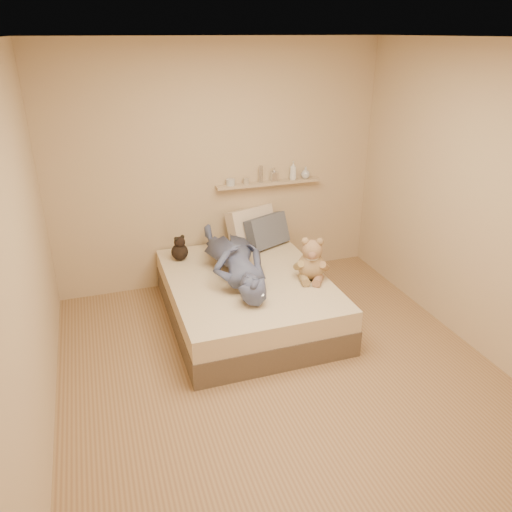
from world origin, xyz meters
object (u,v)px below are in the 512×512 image
object	(u,v)px
dark_plush	(180,249)
pillow_grey	(267,231)
bed	(247,298)
person	(235,259)
game_console	(254,293)
teddy_bear	(312,262)
pillow_cream	(251,226)
wall_shelf	(269,183)

from	to	relation	value
dark_plush	pillow_grey	distance (m)	1.00
bed	person	xyz separation A→B (m)	(-0.09, 0.10, 0.40)
game_console	bed	bearing A→B (deg)	78.66
bed	dark_plush	bearing A→B (deg)	130.70
teddy_bear	pillow_cream	size ratio (longest dim) A/B	0.79
person	game_console	bearing A→B (deg)	90.58
dark_plush	pillow_cream	xyz separation A→B (m)	(0.85, 0.21, 0.08)
bed	game_console	distance (m)	0.69
pillow_grey	bed	bearing A→B (deg)	-123.54
game_console	pillow_grey	size ratio (longest dim) A/B	0.36
person	pillow_cream	bearing A→B (deg)	-116.67
pillow_cream	bed	bearing A→B (deg)	-111.06
game_console	wall_shelf	xyz separation A→B (m)	(0.66, 1.48, 0.50)
bed	dark_plush	world-z (taller)	dark_plush
bed	pillow_grey	bearing A→B (deg)	56.46
pillow_grey	wall_shelf	size ratio (longest dim) A/B	0.42
teddy_bear	dark_plush	world-z (taller)	teddy_bear
pillow_cream	teddy_bear	bearing A→B (deg)	-76.28
game_console	person	size ratio (longest dim) A/B	0.12
dark_plush	pillow_cream	bearing A→B (deg)	13.71
teddy_bear	pillow_grey	size ratio (longest dim) A/B	0.87
bed	pillow_grey	size ratio (longest dim) A/B	3.80
teddy_bear	wall_shelf	bearing A→B (deg)	91.38
game_console	person	distance (m)	0.67
game_console	person	xyz separation A→B (m)	(0.02, 0.67, 0.03)
teddy_bear	dark_plush	distance (m)	1.40
pillow_cream	pillow_grey	size ratio (longest dim) A/B	1.10
teddy_bear	pillow_grey	world-z (taller)	teddy_bear
person	bed	bearing A→B (deg)	135.61
game_console	pillow_cream	xyz separation A→B (m)	(0.43, 1.40, 0.05)
pillow_cream	pillow_grey	bearing A→B (deg)	-45.49
bed	teddy_bear	world-z (taller)	teddy_bear
dark_plush	wall_shelf	world-z (taller)	wall_shelf
pillow_cream	wall_shelf	distance (m)	0.51
bed	pillow_cream	xyz separation A→B (m)	(0.32, 0.83, 0.43)
dark_plush	pillow_grey	size ratio (longest dim) A/B	0.54
game_console	pillow_grey	world-z (taller)	pillow_grey
teddy_bear	game_console	bearing A→B (deg)	-153.52
game_console	dark_plush	xyz separation A→B (m)	(-0.42, 1.19, -0.03)
teddy_bear	person	bearing A→B (deg)	154.24
bed	pillow_cream	distance (m)	0.99
bed	game_console	size ratio (longest dim) A/B	10.68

